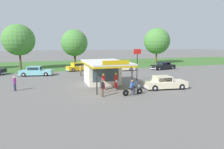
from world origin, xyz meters
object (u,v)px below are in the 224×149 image
Objects in this scene: gas_pump_nearside at (103,82)px; featured_classic_sedan at (164,83)px; parked_car_second_row_spare at (121,67)px; bystander_chatting_near_pumps at (81,70)px; motorcycle_with_rider at (132,89)px; parked_car_back_row_left at (163,66)px; roadside_pole_sign at (137,59)px; bystander_admiring_sedan at (102,88)px; parked_car_back_row_centre_left at (79,67)px; parked_car_back_row_far_left at (36,71)px; bystander_standing_back_lot at (15,83)px; gas_pump_offside at (116,82)px.

gas_pump_nearside reaches higher than featured_classic_sedan.
bystander_chatting_near_pumps reaches higher than parked_car_second_row_spare.
bystander_chatting_near_pumps reaches higher than motorcycle_with_rider.
roadside_pole_sign is (-10.23, -9.10, 2.36)m from parked_car_back_row_left.
parked_car_back_row_left is (9.46, 14.79, 0.02)m from featured_classic_sedan.
bystander_admiring_sedan is at bearing -137.26° from parked_car_back_row_left.
roadside_pole_sign is (3.90, 7.15, 2.38)m from motorcycle_with_rider.
motorcycle_with_rider is (2.16, -3.09, -0.19)m from gas_pump_nearside.
featured_classic_sedan is 6.22m from roadside_pole_sign.
parked_car_second_row_spare is at bearing 23.41° from bystander_chatting_near_pumps.
parked_car_back_row_far_left is at bearing -154.09° from parked_car_back_row_centre_left.
parked_car_back_row_centre_left reaches higher than parked_car_second_row_spare.
bystander_standing_back_lot is 11.44m from bystander_chatting_near_pumps.
gas_pump_offside is at bearing -76.64° from bystander_chatting_near_pumps.
featured_classic_sedan is 0.96× the size of parked_car_back_row_centre_left.
bystander_admiring_sedan reaches higher than bystander_standing_back_lot.
bystander_admiring_sedan reaches higher than parked_car_back_row_centre_left.
featured_classic_sedan is 3.10× the size of bystander_chatting_near_pumps.
gas_pump_offside is 1.11× the size of bystander_admiring_sedan.
featured_classic_sedan is at bearing 17.26° from motorcycle_with_rider.
parked_car_back_row_far_left is 3.33× the size of bystander_standing_back_lot.
roadside_pole_sign is at bearing -32.04° from parked_car_back_row_far_left.
roadside_pole_sign is at bearing 44.31° from bystander_admiring_sedan.
gas_pump_offside reaches higher than parked_car_back_row_far_left.
parked_car_back_row_left is at bearing 57.41° from featured_classic_sedan.
motorcycle_with_rider is 17.72m from parked_car_second_row_spare.
bystander_admiring_sedan is (-17.16, -15.86, 0.23)m from parked_car_back_row_left.
motorcycle_with_rider reaches higher than parked_car_back_row_left.
parked_car_second_row_spare is 3.25× the size of bystander_chatting_near_pumps.
parked_car_second_row_spare is at bearing 82.99° from roadside_pole_sign.
parked_car_back_row_centre_left is at bearing 111.65° from featured_classic_sedan.
parked_car_back_row_centre_left is at bearing 168.74° from parked_car_back_row_left.
parked_car_back_row_centre_left is (-0.35, 16.47, -0.14)m from gas_pump_nearside.
parked_car_back_row_left is at bearing 41.60° from gas_pump_offside.
parked_car_back_row_left is 23.36m from bystander_admiring_sedan.
bystander_admiring_sedan reaches higher than parked_car_second_row_spare.
parked_car_back_row_left is at bearing 22.45° from bystander_standing_back_lot.
gas_pump_offside is 6.51m from roadside_pole_sign.
bystander_admiring_sedan is (8.52, -5.25, 0.06)m from bystander_standing_back_lot.
roadside_pole_sign reaches higher than featured_classic_sedan.
parked_car_back_row_far_left is 8.40m from parked_car_back_row_centre_left.
parked_car_back_row_centre_left is 16.60m from bystander_standing_back_lot.
bystander_chatting_near_pumps is at bearing -19.81° from parked_car_back_row_far_left.
bystander_chatting_near_pumps is at bearing 103.18° from motorcycle_with_rider.
motorcycle_with_rider is 1.33× the size of bystander_admiring_sedan.
motorcycle_with_rider is 19.72m from parked_car_back_row_centre_left.
bystander_standing_back_lot is (-1.48, -10.25, 0.17)m from parked_car_back_row_far_left.
roadside_pole_sign is (15.44, 1.51, 2.18)m from bystander_standing_back_lot.
gas_pump_offside is 10.60m from bystander_chatting_near_pumps.
parked_car_back_row_left is 17.51m from bystander_chatting_near_pumps.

